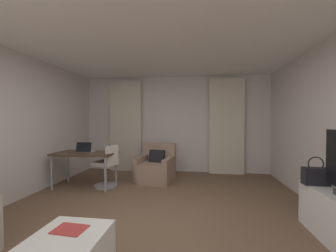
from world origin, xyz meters
TOP-DOWN VIEW (x-y plane):
  - ground_plane at (0.00, 0.00)m, footprint 12.00×12.00m
  - wall_window at (0.00, 3.03)m, footprint 5.12×0.06m
  - ceiling at (0.00, 0.00)m, footprint 5.12×6.12m
  - curtain_left_panel at (-1.38, 2.90)m, footprint 0.90×0.06m
  - curtain_right_panel at (1.38, 2.90)m, footprint 0.90×0.06m
  - armchair at (-0.35, 2.03)m, footprint 0.90×0.89m
  - desk at (-1.73, 1.39)m, footprint 1.24×0.65m
  - desk_chair at (-1.27, 1.45)m, footprint 0.48×0.48m
  - laptop at (-1.74, 1.42)m, footprint 0.33×0.26m
  - magazine_open at (-0.54, -1.00)m, footprint 0.29×0.22m
  - handbag_primary at (2.12, 0.20)m, footprint 0.30×0.14m

SIDE VIEW (x-z plane):
  - ground_plane at x=0.00m, z-range 0.00..0.00m
  - armchair at x=-0.35m, z-range -0.14..0.71m
  - desk_chair at x=-1.27m, z-range -0.05..0.83m
  - magazine_open at x=-0.54m, z-range 0.41..0.42m
  - desk at x=-1.73m, z-range 0.30..1.03m
  - handbag_primary at x=2.12m, z-range 0.50..0.87m
  - laptop at x=-1.74m, z-range 0.66..0.88m
  - curtain_left_panel at x=-1.38m, z-range 0.00..2.50m
  - curtain_right_panel at x=1.38m, z-range 0.00..2.50m
  - wall_window at x=0.00m, z-range 0.00..2.60m
  - ceiling at x=0.00m, z-range 2.60..2.66m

